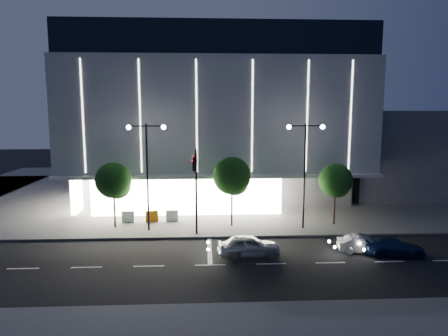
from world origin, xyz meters
The scene contains 16 objects.
ground centered at (0.00, 0.00, 0.00)m, with size 160.00×160.00×0.00m, color black.
sidewalk_museum centered at (5.00, 24.00, 0.07)m, with size 70.00×40.00×0.15m, color #474747.
museum centered at (2.98, 22.31, 9.27)m, with size 30.00×25.80×18.00m.
annex_building centered at (26.00, 24.00, 5.00)m, with size 16.00×20.00×10.00m, color #4C4C51.
traffic_mast centered at (1.00, 3.34, 5.03)m, with size 0.33×5.89×7.07m.
street_lamp_west centered at (-3.00, 6.00, 5.96)m, with size 3.16×0.36×9.00m.
street_lamp_east centered at (10.00, 6.00, 5.96)m, with size 3.16×0.36×9.00m.
tree_left centered at (-5.97, 7.02, 4.03)m, with size 3.02×3.02×5.72m.
tree_mid centered at (4.03, 7.02, 4.33)m, with size 3.25×3.25×6.15m.
tree_right centered at (13.03, 7.02, 3.88)m, with size 2.91×2.91×5.51m.
car_lead centered at (4.72, -0.01, 0.74)m, with size 1.75×4.34×1.48m, color #A7AAAE.
car_second centered at (12.98, 0.28, 0.61)m, with size 1.29×3.69×1.22m, color #B9BDC2.
car_third centered at (14.81, -0.35, 0.61)m, with size 1.71×4.22×1.22m, color #15244E.
barrier_a centered at (-3.06, 8.51, 0.65)m, with size 1.10×0.25×1.00m, color orange.
barrier_b centered at (-5.17, 8.48, 0.65)m, with size 1.10×0.25×1.00m, color white.
barrier_d centered at (-1.28, 8.66, 0.65)m, with size 1.10×0.25×1.00m, color white.
Camera 1 is at (1.66, -26.46, 10.03)m, focal length 32.00 mm.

